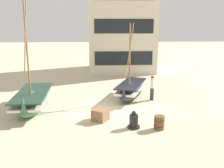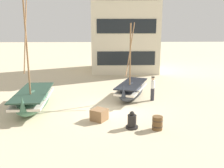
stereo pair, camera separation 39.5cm
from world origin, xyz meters
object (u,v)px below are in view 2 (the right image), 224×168
object	(u,v)px
capstan_winch	(132,121)
wooden_barrel	(157,123)
fisherman_by_hull	(153,89)
fishing_boat_near_left	(131,90)
harbor_building_main	(124,26)
cargo_crate	(99,115)
fishing_boat_centre_large	(33,99)

from	to	relation	value
capstan_winch	wooden_barrel	distance (m)	1.28
fisherman_by_hull	capstan_winch	distance (m)	5.15
fishing_boat_near_left	fisherman_by_hull	distance (m)	1.52
fishing_boat_near_left	harbor_building_main	bearing A→B (deg)	88.43
capstan_winch	wooden_barrel	world-z (taller)	capstan_winch
cargo_crate	wooden_barrel	bearing A→B (deg)	-24.74
wooden_barrel	cargo_crate	distance (m)	3.25
fisherman_by_hull	wooden_barrel	bearing A→B (deg)	-97.80
fishing_boat_near_left	fisherman_by_hull	bearing A→B (deg)	-20.56
fishing_boat_centre_large	cargo_crate	bearing A→B (deg)	-25.81
fisherman_by_hull	capstan_winch	size ratio (longest dim) A/B	1.85
fishing_boat_centre_large	harbor_building_main	world-z (taller)	harbor_building_main
fishing_boat_centre_large	capstan_winch	size ratio (longest dim) A/B	7.86
fishing_boat_centre_large	wooden_barrel	world-z (taller)	fishing_boat_centre_large
fishing_boat_centre_large	capstan_winch	bearing A→B (deg)	-28.19
fishing_boat_near_left	cargo_crate	distance (m)	4.72
fishing_boat_centre_large	cargo_crate	xyz separation A→B (m)	(4.12, -1.99, -0.33)
fishing_boat_centre_large	wooden_barrel	xyz separation A→B (m)	(7.06, -3.35, -0.30)
capstan_winch	fishing_boat_near_left	bearing A→B (deg)	84.22
capstan_winch	wooden_barrel	size ratio (longest dim) A/B	1.30
fishing_boat_centre_large	fisherman_by_hull	xyz separation A→B (m)	(7.75, 1.63, 0.19)
cargo_crate	harbor_building_main	xyz separation A→B (m)	(2.54, 15.66, 4.66)
capstan_winch	harbor_building_main	bearing A→B (deg)	87.10
fishing_boat_near_left	fishing_boat_centre_large	bearing A→B (deg)	-161.17
capstan_winch	cargo_crate	world-z (taller)	capstan_winch
harbor_building_main	cargo_crate	bearing A→B (deg)	-99.21
fisherman_by_hull	wooden_barrel	world-z (taller)	fisherman_by_hull
fishing_boat_near_left	wooden_barrel	bearing A→B (deg)	-82.51
fisherman_by_hull	cargo_crate	bearing A→B (deg)	-135.05
fishing_boat_near_left	capstan_winch	bearing A→B (deg)	-95.78
cargo_crate	fishing_boat_centre_large	bearing A→B (deg)	154.19
wooden_barrel	harbor_building_main	distance (m)	17.64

